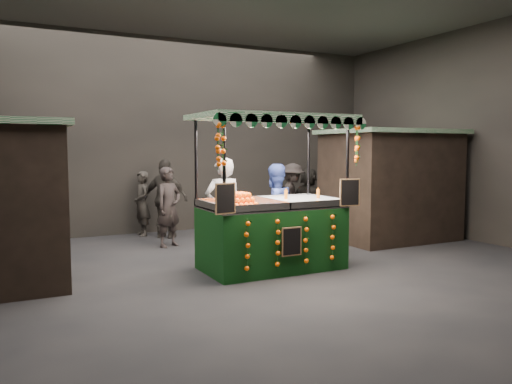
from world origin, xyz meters
name	(u,v)px	position (x,y,z in m)	size (l,w,h in m)	color
ground	(253,272)	(0.00, 0.00, 0.00)	(12.00, 12.00, 0.00)	black
market_hall	(253,76)	(0.00, 0.00, 3.38)	(12.10, 10.10, 5.05)	black
neighbour_stall_right	(390,184)	(4.40, 1.50, 1.31)	(3.00, 2.20, 2.60)	black
juice_stall	(273,222)	(0.44, 0.08, 0.85)	(2.84, 1.67, 2.75)	#0B330F
vendor_grey	(223,209)	(-0.07, 1.15, 0.99)	(0.76, 0.53, 1.98)	gray
vendor_blue	(274,209)	(1.07, 1.17, 0.93)	(0.99, 0.82, 1.85)	navy
shopper_0	(169,207)	(-0.60, 2.94, 0.88)	(0.76, 0.66, 1.76)	black
shopper_1	(228,207)	(0.97, 3.31, 0.75)	(0.93, 0.88, 1.51)	black
shopper_2	(166,199)	(-0.34, 4.03, 0.95)	(1.14, 1.10, 1.91)	#2C2824
shopper_3	(293,198)	(2.85, 3.41, 0.89)	(1.29, 1.28, 1.78)	#2C2624
shopper_4	(2,212)	(-3.87, 3.92, 0.84)	(0.97, 0.93, 1.67)	#2C2624
shopper_5	(309,198)	(3.54, 3.72, 0.83)	(0.92, 1.61, 1.65)	black
shopper_6	(142,204)	(-0.78, 4.60, 0.80)	(0.42, 0.61, 1.60)	#2C2823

